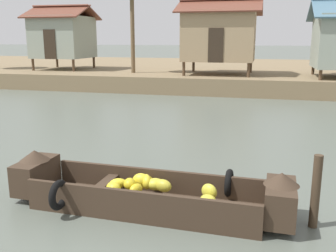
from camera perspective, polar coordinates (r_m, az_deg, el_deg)
name	(u,v)px	position (r m, az deg, el deg)	size (l,w,h in m)	color
ground_plane	(174,142)	(11.20, 0.96, -2.35)	(300.00, 300.00, 0.00)	#596056
riverbank_strip	(231,72)	(29.68, 9.33, 7.97)	(160.00, 20.00, 0.92)	#7F6B4C
banana_boat	(147,192)	(6.85, -3.13, -9.82)	(5.06, 1.76, 0.90)	#3D2D21
stilt_house_left	(63,36)	(26.82, -15.35, 12.76)	(3.95, 3.89, 4.14)	#4C3826
stilt_house_mid_left	(220,35)	(22.50, 7.70, 13.25)	(4.61, 3.92, 4.18)	#4C3826
mooring_post	(316,192)	(6.53, 21.13, -9.10)	(0.14, 0.14, 1.20)	#423323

